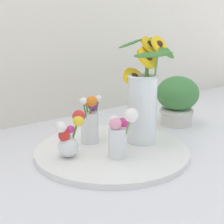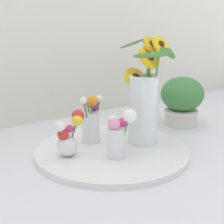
# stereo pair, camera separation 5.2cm
# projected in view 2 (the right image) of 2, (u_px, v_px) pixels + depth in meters

# --- Properties ---
(ground_plane) EXTENTS (6.00, 6.00, 0.00)m
(ground_plane) POSITION_uv_depth(u_px,v_px,m) (126.00, 156.00, 1.04)
(ground_plane) COLOR silver
(serving_tray) EXTENTS (0.52, 0.52, 0.02)m
(serving_tray) POSITION_uv_depth(u_px,v_px,m) (112.00, 150.00, 1.07)
(serving_tray) COLOR white
(serving_tray) RESTS_ON ground_plane
(mason_jar_sunflowers) EXTENTS (0.23, 0.22, 0.38)m
(mason_jar_sunflowers) POSITION_uv_depth(u_px,v_px,m) (144.00, 99.00, 1.08)
(mason_jar_sunflowers) COLOR silver
(mason_jar_sunflowers) RESTS_ON serving_tray
(vase_small_center) EXTENTS (0.08, 0.09, 0.16)m
(vase_small_center) POSITION_uv_depth(u_px,v_px,m) (118.00, 133.00, 0.97)
(vase_small_center) COLOR white
(vase_small_center) RESTS_ON serving_tray
(vase_bulb_right) EXTENTS (0.10, 0.07, 0.15)m
(vase_bulb_right) POSITION_uv_depth(u_px,v_px,m) (69.00, 136.00, 0.98)
(vase_bulb_right) COLOR white
(vase_bulb_right) RESTS_ON serving_tray
(vase_small_back) EXTENTS (0.11, 0.07, 0.18)m
(vase_small_back) POSITION_uv_depth(u_px,v_px,m) (91.00, 121.00, 1.10)
(vase_small_back) COLOR white
(vase_small_back) RESTS_ON serving_tray
(potted_plant) EXTENTS (0.18, 0.18, 0.21)m
(potted_plant) POSITION_uv_depth(u_px,v_px,m) (182.00, 100.00, 1.35)
(potted_plant) COLOR beige
(potted_plant) RESTS_ON ground_plane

